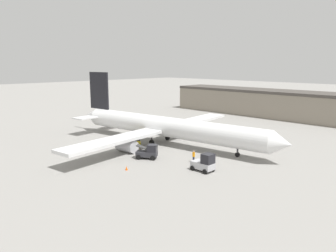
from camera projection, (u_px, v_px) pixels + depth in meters
The scene contains 8 objects.
ground_plane at pixel (168, 144), 57.87m from camera, with size 400.00×400.00×0.00m, color gray.
terminal_building at pixel (334, 109), 76.67m from camera, with size 89.68×10.47×7.08m.
airplane at pixel (163, 126), 58.01m from camera, with size 43.83×41.43×12.29m.
ground_crew_worker at pixel (194, 156), 47.08m from camera, with size 0.37×0.37×1.68m.
baggage_tug at pixel (204, 163), 42.99m from camera, with size 3.02×1.94×2.49m.
belt_loader_truck at pixel (148, 152), 48.72m from camera, with size 3.39×3.09×2.20m.
pushback_tug at pixel (134, 141), 56.07m from camera, with size 2.93×2.69×2.20m.
safety_cone_near at pixel (126, 168), 43.61m from camera, with size 0.36×0.36×0.55m.
Camera 1 is at (39.86, -39.69, 13.98)m, focal length 35.00 mm.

